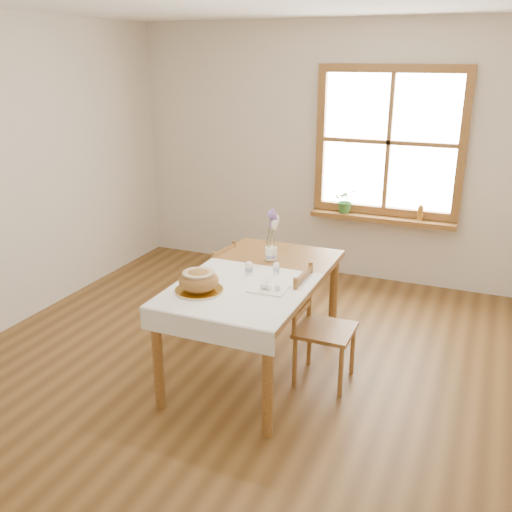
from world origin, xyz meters
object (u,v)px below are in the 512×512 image
Objects in this scene: chair_left at (208,288)px; bread_plate at (199,290)px; flower_vase at (271,254)px; dining_table at (256,286)px; chair_right at (325,328)px.

bread_plate is (0.38, -0.83, 0.37)m from chair_left.
flower_vase is (0.59, -0.05, 0.40)m from chair_left.
bread_plate reaches higher than dining_table.
bread_plate is at bearing -117.07° from dining_table.
flower_vase reaches higher than dining_table.
bread_plate is (-0.76, -0.46, 0.35)m from chair_right.
bread_plate is at bearing 30.37° from chair_left.
chair_right reaches higher than bread_plate.
chair_left reaches higher than dining_table.
chair_right reaches higher than dining_table.
flower_vase reaches higher than chair_left.
bread_plate is at bearing 121.34° from chair_right.
chair_left is 7.93× the size of flower_vase.
bread_plate is (-0.23, -0.44, 0.10)m from dining_table.
chair_right is at bearing -30.40° from flower_vase.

